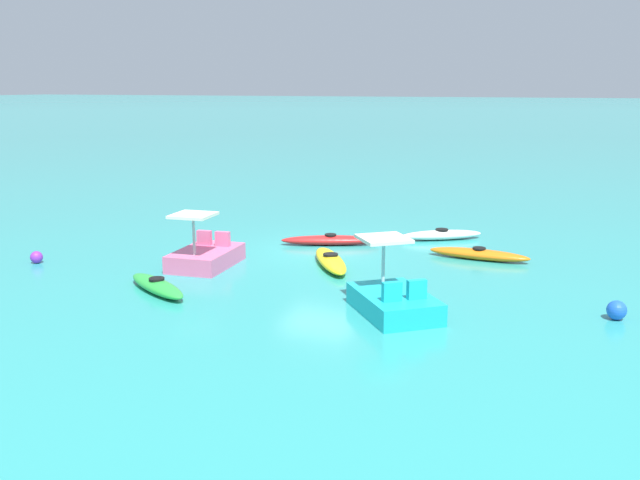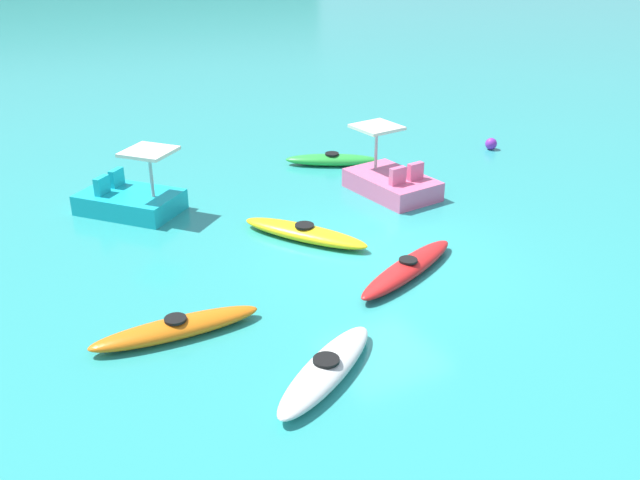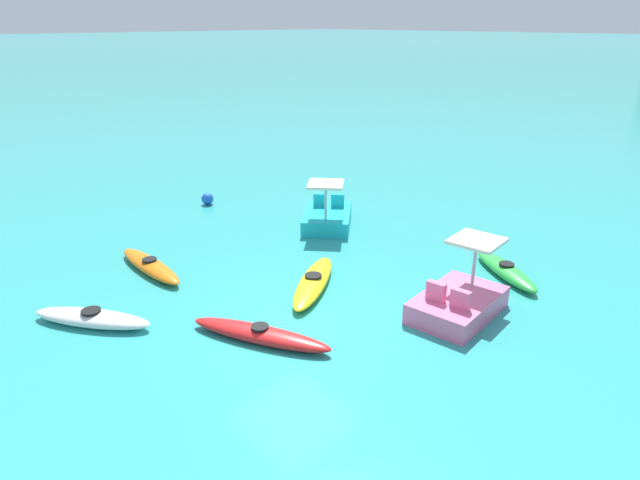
# 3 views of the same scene
# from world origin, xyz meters

# --- Properties ---
(ground_plane) EXTENTS (600.00, 600.00, 0.00)m
(ground_plane) POSITION_xyz_m (0.00, 0.00, 0.00)
(ground_plane) COLOR teal
(kayak_white) EXTENTS (2.75, 2.13, 0.37)m
(kayak_white) POSITION_xyz_m (-3.22, -3.13, 0.16)
(kayak_white) COLOR white
(kayak_white) RESTS_ON ground_plane
(kayak_yellow) EXTENTS (2.28, 3.02, 0.37)m
(kayak_yellow) POSITION_xyz_m (-1.07, 1.72, 0.16)
(kayak_yellow) COLOR yellow
(kayak_yellow) RESTS_ON ground_plane
(kayak_orange) EXTENTS (3.08, 0.73, 0.37)m
(kayak_orange) POSITION_xyz_m (-4.93, -0.77, 0.16)
(kayak_orange) COLOR orange
(kayak_orange) RESTS_ON ground_plane
(kayak_green) EXTENTS (2.66, 1.89, 0.37)m
(kayak_green) POSITION_xyz_m (2.03, 5.91, 0.16)
(kayak_green) COLOR green
(kayak_green) RESTS_ON ground_plane
(kayak_red) EXTENTS (3.23, 1.86, 0.37)m
(kayak_red) POSITION_xyz_m (-0.03, -0.85, 0.16)
(kayak_red) COLOR red
(kayak_red) RESTS_ON ground_plane
(pedal_boat_cyan) EXTENTS (2.69, 2.80, 1.68)m
(pedal_boat_cyan) POSITION_xyz_m (-4.08, 5.24, 0.34)
(pedal_boat_cyan) COLOR #19B7C6
(pedal_boat_cyan) RESTS_ON ground_plane
(pedal_boat_pink) EXTENTS (1.74, 2.57, 1.68)m
(pedal_boat_pink) POSITION_xyz_m (2.28, 3.18, 0.34)
(pedal_boat_pink) COLOR pink
(pedal_boat_pink) RESTS_ON ground_plane
(buoy_blue) EXTENTS (0.44, 0.44, 0.44)m
(buoy_blue) POSITION_xyz_m (-8.84, 3.69, 0.22)
(buoy_blue) COLOR blue
(buoy_blue) RESTS_ON ground_plane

